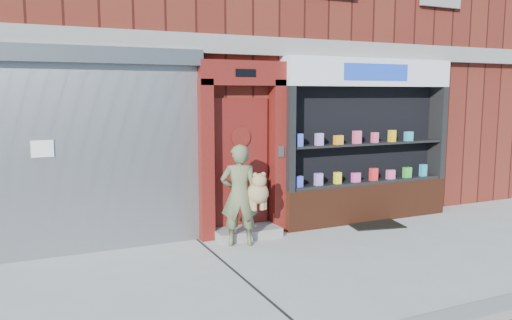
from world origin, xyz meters
TOP-DOWN VIEW (x-y plane):
  - ground at (0.00, 0.00)m, footprint 80.00×80.00m
  - curb at (0.00, -2.15)m, footprint 60.00×0.30m
  - building at (-0.00, 5.99)m, footprint 12.00×8.16m
  - shutter_bay at (-3.00, 1.93)m, footprint 3.10×0.30m
  - red_door_bay at (-0.75, 1.86)m, footprint 1.52×0.58m
  - pharmacy_bay at (1.75, 1.81)m, footprint 3.50×0.41m
  - woman at (-0.99, 1.31)m, footprint 0.78×0.57m
  - doormat at (1.67, 1.42)m, footprint 1.05×0.83m

SIDE VIEW (x-z plane):
  - ground at x=0.00m, z-range 0.00..0.00m
  - doormat at x=1.67m, z-range 0.00..0.02m
  - curb at x=0.00m, z-range 0.00..0.12m
  - woman at x=-0.99m, z-range 0.01..1.61m
  - pharmacy_bay at x=1.75m, z-range -0.13..2.87m
  - red_door_bay at x=-0.75m, z-range 0.01..2.91m
  - shutter_bay at x=-3.00m, z-range 0.20..3.24m
  - building at x=0.00m, z-range 0.00..8.00m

